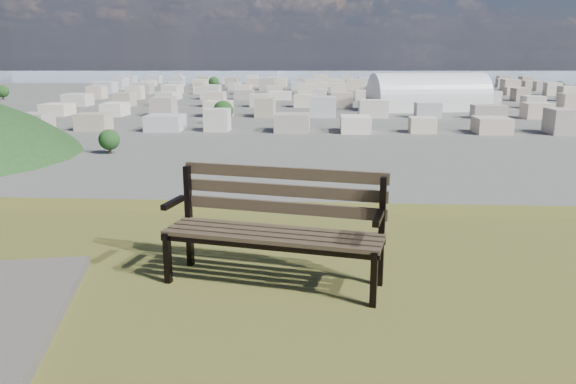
{
  "coord_description": "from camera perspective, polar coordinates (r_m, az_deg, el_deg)",
  "views": [
    {
      "loc": [
        -0.38,
        -2.46,
        26.84
      ],
      "look_at": [
        -0.77,
        3.85,
        25.3
      ],
      "focal_mm": 35.0,
      "sensor_mm": 36.0,
      "label": 1
    }
  ],
  "objects": [
    {
      "name": "park_bench",
      "position": [
        4.61,
        -1.19,
        -2.88
      ],
      "size": [
        1.85,
        0.93,
        0.93
      ],
      "rotation": [
        0.0,
        0.0,
        -0.21
      ],
      "color": "#473929",
      "rests_on": "hilltop_mesa"
    },
    {
      "name": "bay_water",
      "position": [
        902.86,
        3.65,
        11.98
      ],
      "size": [
        2400.0,
        700.0,
        0.12
      ],
      "primitive_type": "cube",
      "color": "gray",
      "rests_on": "ground"
    },
    {
      "name": "arena",
      "position": [
        293.74,
        14.04,
        9.18
      ],
      "size": [
        61.4,
        36.31,
        24.27
      ],
      "rotation": [
        0.0,
        0.0,
        0.22
      ],
      "color": "silver",
      "rests_on": "ground"
    },
    {
      "name": "city_trees",
      "position": [
        323.26,
        -1.1,
        9.8
      ],
      "size": [
        406.52,
        387.2,
        9.98
      ],
      "color": "#312618",
      "rests_on": "ground"
    },
    {
      "name": "far_hills",
      "position": [
        1406.69,
        1.11,
        13.65
      ],
      "size": [
        2050.0,
        340.0,
        60.0
      ],
      "color": "#96A8BA",
      "rests_on": "ground"
    },
    {
      "name": "city_blocks",
      "position": [
        397.59,
        3.65,
        10.32
      ],
      "size": [
        395.0,
        361.0,
        7.0
      ],
      "color": "silver",
      "rests_on": "ground"
    }
  ]
}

